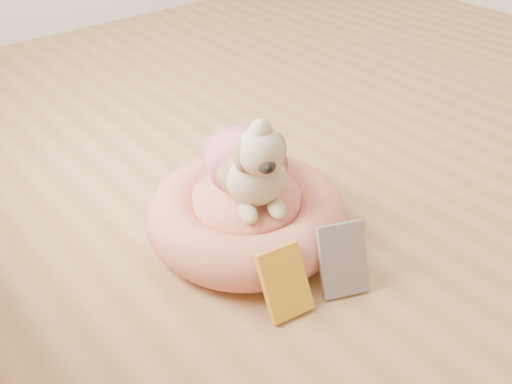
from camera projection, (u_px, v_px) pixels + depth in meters
floor at (394, 127)px, 2.68m from camera, size 4.50×4.50×0.00m
pet_bed at (247, 215)px, 1.98m from camera, size 0.69×0.69×0.18m
dog at (249, 147)px, 1.84m from camera, size 0.48×0.55×0.34m
book_yellow at (285, 282)px, 1.69m from camera, size 0.16×0.15×0.19m
book_white at (343, 259)px, 1.75m from camera, size 0.18×0.17×0.22m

